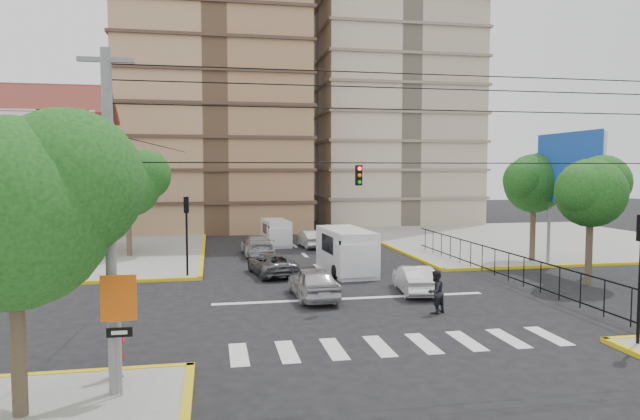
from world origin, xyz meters
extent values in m
plane|color=black|center=(0.00, 0.00, 0.00)|extent=(160.00, 160.00, 0.00)
cube|color=gray|center=(-20.00, 20.00, 0.07)|extent=(26.00, 26.00, 0.15)
cube|color=gray|center=(20.00, 20.00, 0.07)|extent=(26.00, 26.00, 0.15)
cube|color=silver|center=(0.00, -6.00, 0.01)|extent=(12.00, 2.40, 0.01)
cube|color=silver|center=(0.00, 1.20, 0.01)|extent=(13.00, 0.40, 0.01)
cube|color=tan|center=(14.00, 40.00, 24.00)|extent=(17.00, 16.00, 48.00)
cube|color=silver|center=(-19.00, 20.00, 5.00)|extent=(10.00, 8.00, 10.00)
cube|color=maroon|center=(-19.00, 18.10, 10.90)|extent=(10.80, 4.25, 2.65)
cube|color=maroon|center=(-19.00, 21.90, 10.90)|extent=(10.80, 4.25, 2.65)
cylinder|color=slate|center=(14.50, 4.00, 2.15)|extent=(0.20, 0.20, 4.00)
cylinder|color=slate|center=(14.50, 8.00, 2.15)|extent=(0.20, 0.20, 4.00)
cube|color=silver|center=(14.50, 6.00, 6.15)|extent=(0.25, 6.00, 4.00)
cube|color=blue|center=(14.30, 6.00, 6.15)|extent=(0.08, 6.20, 4.20)
cylinder|color=#473828|center=(-11.00, -10.00, 2.10)|extent=(0.36, 0.36, 4.20)
sphere|color=#154413|center=(-11.00, -10.00, 5.04)|extent=(4.60, 4.60, 4.60)
sphere|color=#154413|center=(-9.85, -9.70, 5.73)|extent=(3.68, 3.68, 3.68)
cylinder|color=#473828|center=(13.00, 2.00, 2.10)|extent=(0.36, 0.36, 4.20)
sphere|color=#154413|center=(13.00, 2.00, 4.84)|extent=(3.60, 3.60, 3.60)
sphere|color=#154413|center=(13.90, 2.30, 5.38)|extent=(2.88, 2.88, 2.88)
sphere|color=#154413|center=(12.28, 1.70, 5.03)|extent=(2.70, 2.70, 2.70)
cylinder|color=#473828|center=(14.00, 9.00, 2.24)|extent=(0.36, 0.36, 4.48)
sphere|color=#154413|center=(14.00, 9.00, 5.16)|extent=(3.80, 3.80, 3.80)
sphere|color=#154413|center=(14.95, 9.30, 5.73)|extent=(3.04, 3.04, 3.04)
sphere|color=#154413|center=(13.24, 8.70, 5.35)|extent=(2.85, 2.85, 2.85)
cylinder|color=#473828|center=(-12.00, 16.00, 2.10)|extent=(0.36, 0.36, 4.20)
sphere|color=#154413|center=(-12.00, 16.00, 5.00)|extent=(4.40, 4.40, 4.40)
sphere|color=#154413|center=(-10.90, 16.30, 5.67)|extent=(3.52, 3.52, 3.52)
sphere|color=#154413|center=(-12.88, 15.70, 5.22)|extent=(3.30, 3.30, 3.30)
cylinder|color=black|center=(7.80, -7.80, 1.90)|extent=(0.12, 0.12, 3.50)
cylinder|color=black|center=(-7.80, 7.80, 1.90)|extent=(0.12, 0.12, 3.50)
cube|color=black|center=(-7.80, 7.80, 4.10)|extent=(0.28, 0.22, 0.90)
sphere|color=#FF0C0C|center=(-7.80, 7.80, 4.40)|extent=(0.17, 0.17, 0.17)
cube|color=black|center=(0.00, 0.00, 5.80)|extent=(0.28, 0.22, 0.90)
cylinder|color=black|center=(0.00, -9.00, 6.25)|extent=(18.00, 0.03, 0.03)
cylinder|color=slate|center=(-9.00, -9.00, 4.65)|extent=(0.28, 0.28, 9.00)
cube|color=slate|center=(-9.00, -9.00, 8.85)|extent=(1.40, 0.12, 0.12)
cylinder|color=slate|center=(-8.80, -9.20, 1.75)|extent=(0.08, 0.08, 3.20)
cube|color=#E5590C|center=(-8.80, -9.25, 2.75)|extent=(0.90, 0.06, 1.20)
cube|color=black|center=(-8.80, -9.25, 1.85)|extent=(0.65, 0.05, 0.25)
cube|color=silver|center=(1.31, 7.87, 1.28)|extent=(2.59, 5.70, 2.56)
cube|color=silver|center=(1.31, 5.64, 1.11)|extent=(2.20, 1.47, 1.78)
cube|color=black|center=(1.31, 5.25, 1.73)|extent=(2.06, 0.24, 1.00)
cylinder|color=black|center=(0.25, 6.09, 0.39)|extent=(0.25, 0.78, 0.78)
cylinder|color=black|center=(2.37, 6.09, 0.39)|extent=(0.25, 0.78, 0.78)
cylinder|color=black|center=(0.25, 9.65, 0.39)|extent=(0.25, 0.78, 0.78)
cylinder|color=black|center=(2.37, 9.65, 0.39)|extent=(0.25, 0.78, 0.78)
cube|color=silver|center=(-1.41, 20.65, 1.01)|extent=(2.08, 4.52, 2.03)
cube|color=silver|center=(-1.41, 18.89, 0.88)|extent=(1.75, 1.18, 1.41)
cube|color=black|center=(-1.41, 18.58, 1.37)|extent=(1.63, 0.22, 0.79)
cylinder|color=black|center=(-2.25, 19.24, 0.31)|extent=(0.25, 0.62, 0.62)
cylinder|color=black|center=(-0.57, 19.24, 0.31)|extent=(0.25, 0.62, 0.62)
cylinder|color=black|center=(-2.25, 22.06, 0.31)|extent=(0.25, 0.62, 0.62)
cylinder|color=black|center=(-0.57, 22.06, 0.31)|extent=(0.25, 0.62, 0.62)
imported|color=#B5B5BA|center=(-1.79, 1.53, 0.77)|extent=(2.07, 4.63, 1.54)
imported|color=white|center=(3.30, 1.77, 0.69)|extent=(1.98, 4.34, 1.38)
imported|color=#595B61|center=(-3.05, 7.85, 0.64)|extent=(2.82, 4.91, 1.29)
imported|color=#ADADB1|center=(-3.30, 15.45, 0.72)|extent=(2.22, 5.07, 1.45)
imported|color=#242426|center=(2.52, 13.60, 0.63)|extent=(1.59, 3.74, 1.26)
imported|color=silver|center=(1.07, 18.84, 0.67)|extent=(1.82, 4.21, 1.35)
imported|color=#B11B27|center=(-9.12, -7.87, 0.99)|extent=(0.70, 0.73, 1.68)
imported|color=black|center=(2.81, -2.11, 0.91)|extent=(1.11, 1.04, 1.82)
camera|label=1|loc=(-6.39, -24.47, 6.07)|focal=32.00mm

